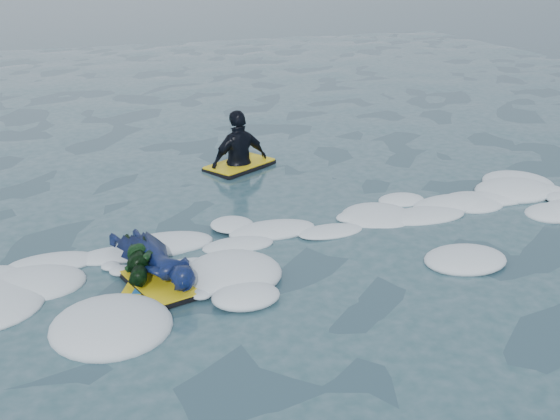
{
  "coord_description": "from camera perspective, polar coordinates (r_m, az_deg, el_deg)",
  "views": [
    {
      "loc": [
        -2.17,
        -6.85,
        3.79
      ],
      "look_at": [
        0.84,
        1.6,
        0.34
      ],
      "focal_mm": 45.0,
      "sensor_mm": 36.0,
      "label": 1
    }
  ],
  "objects": [
    {
      "name": "ground",
      "position": [
        8.13,
        -1.83,
        -6.76
      ],
      "size": [
        120.0,
        120.0,
        0.0
      ],
      "primitive_type": "plane",
      "color": "#1A3740",
      "rests_on": "ground"
    },
    {
      "name": "prone_woman_unit",
      "position": [
        8.48,
        -10.06,
        -4.15
      ],
      "size": [
        1.08,
        1.79,
        0.44
      ],
      "rotation": [
        0.0,
        0.0,
        1.83
      ],
      "color": "black",
      "rests_on": "ground"
    },
    {
      "name": "foam_band",
      "position": [
        9.01,
        -3.85,
        -3.86
      ],
      "size": [
        12.0,
        3.1,
        0.3
      ],
      "primitive_type": null,
      "color": "silver",
      "rests_on": "ground"
    },
    {
      "name": "waiting_rider_unit",
      "position": [
        12.5,
        -3.31,
        3.84
      ],
      "size": [
        1.44,
        1.24,
        1.9
      ],
      "rotation": [
        0.0,
        0.0,
        0.53
      ],
      "color": "black",
      "rests_on": "ground"
    },
    {
      "name": "prone_child_unit",
      "position": [
        8.53,
        -11.17,
        -4.16
      ],
      "size": [
        0.71,
        1.19,
        0.42
      ],
      "rotation": [
        0.0,
        0.0,
        1.15
      ],
      "color": "black",
      "rests_on": "ground"
    }
  ]
}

